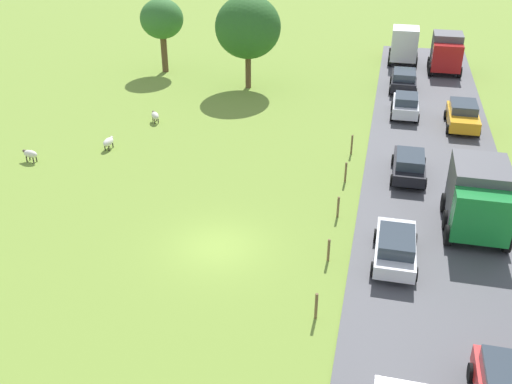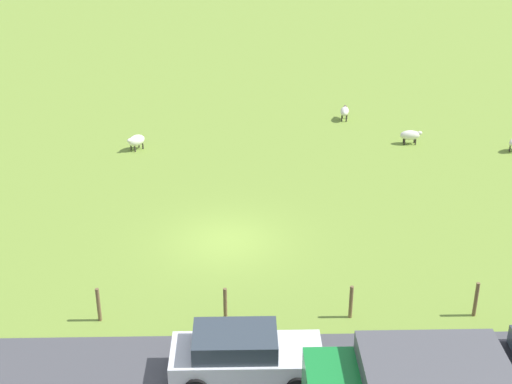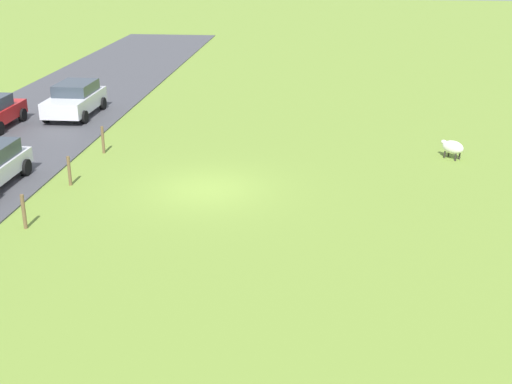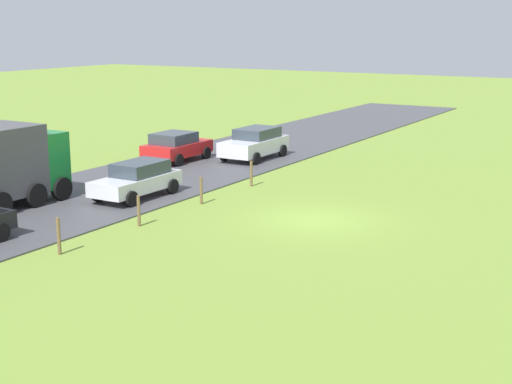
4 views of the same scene
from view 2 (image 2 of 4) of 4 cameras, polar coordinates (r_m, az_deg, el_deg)
ground_plane at (r=27.49m, az=-2.35°, el=-3.87°), size 160.00×160.00×0.00m
sheep_0 at (r=40.30m, az=7.04°, el=6.37°), size 1.12×0.63×0.74m
sheep_1 at (r=36.27m, az=-9.48°, el=4.05°), size 1.06×1.03×0.77m
sheep_3 at (r=37.37m, az=12.14°, el=4.43°), size 0.50×1.12×0.72m
fence_post_0 at (r=23.25m, az=-12.38°, el=-8.72°), size 0.12×0.12×1.17m
fence_post_1 at (r=22.83m, az=-2.46°, el=-8.85°), size 0.12×0.12×1.12m
fence_post_2 at (r=23.07m, az=7.54°, el=-8.63°), size 0.12×0.12×1.14m
fence_post_3 at (r=23.96m, az=17.04°, el=-8.14°), size 0.12×0.12×1.21m
car_2 at (r=20.33m, az=-1.02°, el=-12.69°), size 1.95×4.20×1.49m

